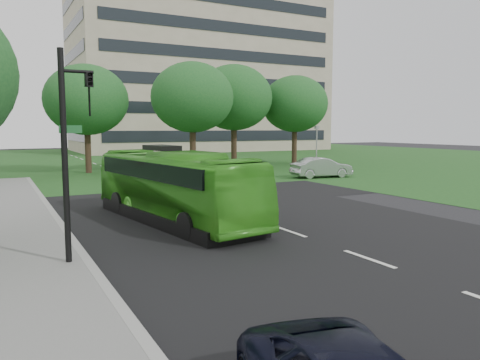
{
  "coord_description": "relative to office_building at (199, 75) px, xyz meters",
  "views": [
    {
      "loc": [
        -9.18,
        -11.63,
        3.68
      ],
      "look_at": [
        -0.48,
        4.85,
        1.6
      ],
      "focal_mm": 35.0,
      "sensor_mm": 36.0,
      "label": 1
    }
  ],
  "objects": [
    {
      "name": "tree_park_e",
      "position": [
        -3.73,
        -33.63,
        -6.4
      ],
      "size": [
        6.73,
        6.73,
        8.97
      ],
      "color": "black",
      "rests_on": "ground"
    },
    {
      "name": "sedan",
      "position": [
        -9.59,
        -45.77,
        -11.75
      ],
      "size": [
        4.73,
        2.19,
        1.5
      ],
      "primitive_type": "imported",
      "rotation": [
        0.0,
        0.0,
        1.44
      ],
      "color": "#ACACB1",
      "rests_on": "ground"
    },
    {
      "name": "office_building",
      "position": [
        0.0,
        0.0,
        0.0
      ],
      "size": [
        40.1,
        20.1,
        25.0
      ],
      "color": "tan",
      "rests_on": "ground"
    },
    {
      "name": "tree_park_c",
      "position": [
        -16.24,
        -36.84,
        -6.3
      ],
      "size": [
        6.88,
        6.88,
        9.14
      ],
      "color": "black",
      "rests_on": "ground"
    },
    {
      "name": "camera_pole",
      "position": [
        -7.19,
        -41.96,
        -10.01
      ],
      "size": [
        0.4,
        0.37,
        3.86
      ],
      "rotation": [
        0.0,
        0.0,
        0.39
      ],
      "color": "gray",
      "rests_on": "ground"
    },
    {
      "name": "street_surfaces",
      "position": [
        -22.34,
        -39.21,
        -12.47
      ],
      "size": [
        120.0,
        120.0,
        0.15
      ],
      "color": "black",
      "rests_on": "ground"
    },
    {
      "name": "bus",
      "position": [
        -24.92,
        -56.21,
        -11.11
      ],
      "size": [
        3.77,
        10.21,
        2.78
      ],
      "primitive_type": "imported",
      "rotation": [
        0.0,
        0.0,
        0.15
      ],
      "color": "green",
      "rests_on": "ground"
    },
    {
      "name": "tree_park_b",
      "position": [
        -24.3,
        -34.02,
        -6.57
      ],
      "size": [
        6.7,
        6.7,
        8.79
      ],
      "color": "black",
      "rests_on": "ground"
    },
    {
      "name": "traffic_light",
      "position": [
        -29.34,
        -60.76,
        -9.15
      ],
      "size": [
        0.92,
        0.27,
        5.7
      ],
      "rotation": [
        0.0,
        0.0,
        0.27
      ],
      "color": "black",
      "rests_on": "ground"
    },
    {
      "name": "ground",
      "position": [
        -21.96,
        -61.96,
        -12.5
      ],
      "size": [
        160.0,
        160.0,
        0.0
      ],
      "primitive_type": "plane",
      "color": "black",
      "rests_on": "ground"
    },
    {
      "name": "tree_park_d",
      "position": [
        -10.73,
        -33.68,
        -5.98
      ],
      "size": [
        7.28,
        7.28,
        9.63
      ],
      "color": "black",
      "rests_on": "ground"
    }
  ]
}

